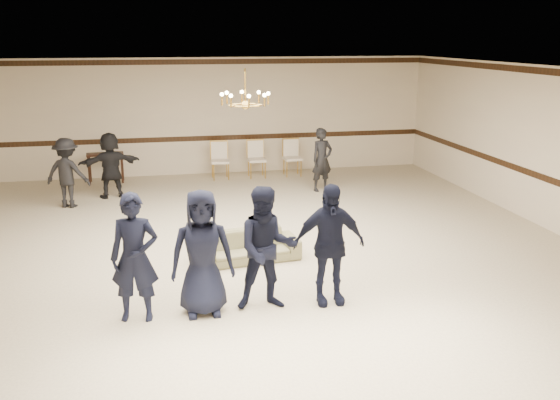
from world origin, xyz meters
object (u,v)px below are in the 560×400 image
(banquet_chair_right, at_px, (292,158))
(console_table, at_px, (106,168))
(adult_right, at_px, (322,160))
(chandelier, at_px, (245,87))
(settee, at_px, (248,246))
(boy_a, at_px, (135,258))
(adult_left, at_px, (67,173))
(boy_d, at_px, (329,244))
(banquet_chair_mid, at_px, (257,159))
(banquet_chair_left, at_px, (220,161))
(boy_b, at_px, (202,253))
(boy_c, at_px, (267,249))
(adult_mid, at_px, (111,165))

(banquet_chair_right, relative_size, console_table, 1.06)
(adult_right, bearing_deg, chandelier, -143.60)
(settee, xyz_separation_m, console_table, (-2.78, 6.52, 0.14))
(boy_a, relative_size, adult_left, 1.13)
(boy_d, bearing_deg, banquet_chair_mid, 87.98)
(boy_a, distance_m, settee, 2.74)
(banquet_chair_mid, bearing_deg, adult_right, -54.30)
(settee, distance_m, banquet_chair_left, 6.33)
(boy_b, height_order, adult_left, boy_b)
(boy_b, distance_m, boy_c, 0.90)
(settee, distance_m, console_table, 7.09)
(adult_right, height_order, banquet_chair_mid, adult_right)
(adult_mid, height_order, adult_right, same)
(chandelier, height_order, boy_d, chandelier)
(boy_a, bearing_deg, boy_b, 8.64)
(chandelier, distance_m, boy_a, 4.14)
(boy_b, height_order, banquet_chair_mid, boy_b)
(settee, xyz_separation_m, banquet_chair_mid, (1.22, 6.32, 0.24))
(boy_a, bearing_deg, adult_left, 113.34)
(settee, relative_size, console_table, 1.85)
(adult_left, xyz_separation_m, adult_right, (6.00, 0.30, 0.00))
(settee, bearing_deg, console_table, 105.66)
(boy_d, relative_size, adult_left, 1.13)
(boy_c, distance_m, adult_mid, 7.30)
(settee, bearing_deg, banquet_chair_mid, 71.65)
(boy_b, bearing_deg, boy_c, 0.49)
(boy_b, bearing_deg, boy_a, -179.51)
(boy_a, xyz_separation_m, boy_b, (0.90, 0.00, 0.00))
(boy_b, bearing_deg, adult_mid, 103.74)
(boy_c, distance_m, boy_d, 0.90)
(adult_right, distance_m, banquet_chair_left, 2.97)
(adult_mid, bearing_deg, boy_b, 88.48)
(settee, height_order, adult_left, adult_left)
(chandelier, bearing_deg, adult_left, 139.19)
(chandelier, distance_m, settee, 2.85)
(adult_left, bearing_deg, boy_b, 132.60)
(boy_c, xyz_separation_m, boy_d, (0.90, 0.00, 0.00))
(boy_a, xyz_separation_m, banquet_chair_mid, (3.05, 8.26, -0.39))
(boy_c, distance_m, banquet_chair_right, 8.57)
(boy_b, bearing_deg, settee, 64.89)
(boy_d, distance_m, settee, 2.22)
(boy_b, height_order, console_table, boy_b)
(console_table, bearing_deg, banquet_chair_right, -6.65)
(banquet_chair_right, bearing_deg, adult_mid, -167.46)
(adult_right, height_order, banquet_chair_right, adult_right)
(boy_b, xyz_separation_m, adult_mid, (-1.61, 6.85, -0.10))
(boy_b, distance_m, adult_right, 7.33)
(boy_b, height_order, adult_right, boy_b)
(boy_b, height_order, banquet_chair_left, boy_b)
(boy_c, xyz_separation_m, adult_left, (-3.41, 6.15, -0.10))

